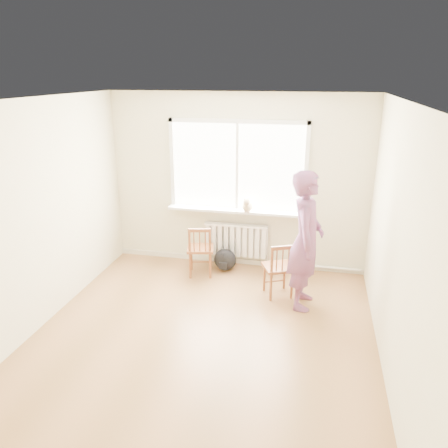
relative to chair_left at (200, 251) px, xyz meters
The scene contains 13 objects.
floor 1.79m from the chair_left, 74.69° to the right, with size 4.50×4.50×0.00m, color #98683E.
ceiling 2.88m from the chair_left, 74.69° to the right, with size 4.50×4.50×0.00m, color white.
back_wall 1.20m from the chair_left, 51.07° to the left, with size 4.00×0.01×2.70m, color beige.
window 1.45m from the chair_left, 49.80° to the left, with size 2.12×0.05×1.42m.
windowsill 0.84m from the chair_left, 44.96° to the left, with size 2.15×0.22×0.04m, color white.
radiator 0.66m from the chair_left, 46.09° to the left, with size 1.00×0.12×0.55m.
heating_pipe 1.81m from the chair_left, 16.59° to the left, with size 0.04×0.04×1.40m, color silver.
baseboard 0.81m from the chair_left, 50.32° to the left, with size 4.00×0.03×0.08m, color beige.
chair_left is the anchor object (origin of this frame).
chair_right 1.30m from the chair_left, 18.42° to the right, with size 0.51×0.50×0.80m.
person 1.74m from the chair_left, 19.91° to the right, with size 0.67×0.44×1.83m, color #C34441.
cat 0.99m from the chair_left, 29.89° to the left, with size 0.16×0.37×0.25m.
backpack 0.48m from the chair_left, 38.21° to the left, with size 0.35×0.26×0.35m, color black.
Camera 1 is at (1.18, -4.20, 2.96)m, focal length 35.00 mm.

